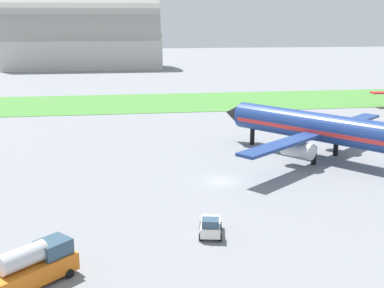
% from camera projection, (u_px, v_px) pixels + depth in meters
% --- Properties ---
extents(ground_plane, '(600.00, 600.00, 0.00)m').
position_uv_depth(ground_plane, '(222.00, 181.00, 59.20)').
color(ground_plane, gray).
extents(grass_taxiway_strip, '(360.00, 28.00, 0.08)m').
position_uv_depth(grass_taxiway_strip, '(172.00, 102.00, 116.94)').
color(grass_taxiway_strip, '#478438').
rests_on(grass_taxiway_strip, ground_plane).
extents(airplane_midfield_jet, '(29.08, 29.59, 12.40)m').
position_uv_depth(airplane_midfield_jet, '(319.00, 128.00, 68.09)').
color(airplane_midfield_jet, navy).
rests_on(airplane_midfield_jet, ground_plane).
extents(fuel_truck_midfield, '(6.45, 6.12, 3.29)m').
position_uv_depth(fuel_truck_midfield, '(34.00, 265.00, 35.71)').
color(fuel_truck_midfield, orange).
rests_on(fuel_truck_midfield, ground_plane).
extents(pushback_tug_by_runway, '(2.64, 3.88, 1.95)m').
position_uv_depth(pushback_tug_by_runway, '(211.00, 226.00, 44.07)').
color(pushback_tug_by_runway, white).
rests_on(pushback_tug_by_runway, ground_plane).
extents(hangar_distant, '(62.69, 25.89, 29.79)m').
position_uv_depth(hangar_distant, '(84.00, 35.00, 197.43)').
color(hangar_distant, '#BCB7B2').
rests_on(hangar_distant, ground_plane).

